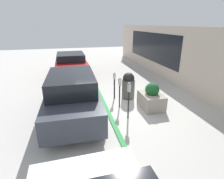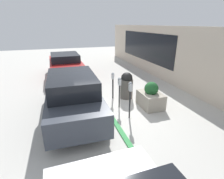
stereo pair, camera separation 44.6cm
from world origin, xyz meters
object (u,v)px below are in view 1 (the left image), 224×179
parking_meter_second (120,86)px  trash_bin (128,86)px  parked_car_rear (71,64)px  parking_meter_middle (114,82)px  parked_car_middle (72,94)px  parking_meter_nearest (129,94)px  planter_box (151,98)px

parking_meter_second → trash_bin: 1.14m
parked_car_rear → trash_bin: (-4.69, -2.48, -0.18)m
parking_meter_second → parking_meter_middle: (0.96, -0.03, -0.14)m
parked_car_rear → parking_meter_second: bearing=-163.1°
trash_bin → parked_car_middle: bearing=110.9°
parking_meter_nearest → parking_meter_second: size_ratio=1.08×
parking_meter_nearest → parking_meter_second: bearing=3.7°
parking_meter_second → trash_bin: (0.86, -0.67, -0.34)m
parking_meter_second → planter_box: 1.43m
planter_box → parked_car_middle: bearing=85.8°
parking_meter_nearest → parking_meter_second: 0.96m
parking_meter_nearest → planter_box: parking_meter_nearest is taller
parked_car_rear → parked_car_middle: bearing=177.9°
parking_meter_middle → planter_box: 1.86m
parking_meter_second → parked_car_middle: parked_car_middle is taller
parking_meter_second → parking_meter_middle: parking_meter_second is taller
parking_meter_second → parked_car_rear: bearing=18.1°
parking_meter_second → planter_box: bearing=-105.7°
parked_car_middle → trash_bin: size_ratio=3.77×
planter_box → parked_car_rear: 6.67m
parking_meter_nearest → parking_meter_middle: bearing=1.0°
parking_meter_middle → parking_meter_nearest: bearing=-179.0°
parking_meter_nearest → trash_bin: parking_meter_nearest is taller
trash_bin → parked_car_rear: bearing=27.9°
planter_box → parked_car_middle: parked_car_middle is taller
parking_meter_middle → parked_car_middle: size_ratio=0.27×
parking_meter_nearest → parked_car_rear: 6.77m
parked_car_rear → parking_meter_middle: bearing=-159.3°
parked_car_rear → planter_box: bearing=-153.6°
parking_meter_second → parked_car_middle: size_ratio=0.28×
parking_meter_middle → planter_box: size_ratio=1.12×
planter_box → trash_bin: size_ratio=0.91×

